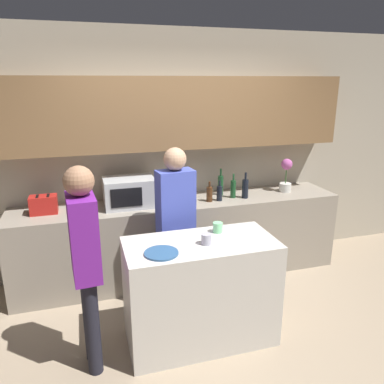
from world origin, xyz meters
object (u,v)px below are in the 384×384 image
object	(u,v)px
potted_plant	(286,175)
bottle_3	(233,189)
microwave	(129,192)
cup_1	(206,239)
bottle_4	(245,188)
plate_on_island	(161,253)
person_center	(85,255)
bottle_2	(221,185)
cup_0	(218,227)
person_left	(176,216)
bottle_0	(209,194)
bottle_1	(219,193)
toaster	(44,205)

from	to	relation	value
potted_plant	bottle_3	size ratio (longest dim) A/B	1.43
microwave	cup_1	xyz separation A→B (m)	(0.45, -1.20, -0.09)
bottle_4	plate_on_island	size ratio (longest dim) A/B	1.13
potted_plant	person_center	distance (m)	2.63
cup_1	bottle_2	bearing A→B (deg)	64.75
cup_0	person_center	size ratio (longest dim) A/B	0.05
cup_1	person_left	xyz separation A→B (m)	(-0.10, 0.61, -0.01)
bottle_0	potted_plant	bearing A→B (deg)	6.16
bottle_0	person_center	size ratio (longest dim) A/B	0.14
bottle_2	person_center	xyz separation A→B (m)	(-1.53, -1.30, -0.05)
bottle_0	cup_1	bearing A→B (deg)	-110.35
cup_0	person_center	world-z (taller)	person_center
person_left	person_center	world-z (taller)	person_center
bottle_0	cup_0	distance (m)	0.92
bottle_1	plate_on_island	bearing A→B (deg)	-127.88
microwave	person_center	world-z (taller)	person_center
bottle_1	bottle_3	world-z (taller)	bottle_3
bottle_3	cup_1	distance (m)	1.35
person_left	bottle_2	bearing A→B (deg)	-143.05
bottle_0	person_left	bearing A→B (deg)	-136.15
bottle_4	cup_1	xyz separation A→B (m)	(-0.83, -1.09, -0.05)
cup_0	person_center	bearing A→B (deg)	-168.52
microwave	toaster	size ratio (longest dim) A/B	2.00
toaster	potted_plant	world-z (taller)	potted_plant
cup_1	bottle_3	bearing A→B (deg)	58.39
toaster	bottle_4	xyz separation A→B (m)	(2.13, -0.10, 0.02)
bottle_1	bottle_3	xyz separation A→B (m)	(0.19, 0.06, 0.02)
bottle_2	bottle_3	world-z (taller)	bottle_2
potted_plant	bottle_1	xyz separation A→B (m)	(-0.88, -0.11, -0.11)
microwave	potted_plant	xyz separation A→B (m)	(1.85, 0.00, 0.05)
bottle_1	cup_1	size ratio (longest dim) A/B	2.63
plate_on_island	cup_0	distance (m)	0.62
microwave	potted_plant	bearing A→B (deg)	0.05
plate_on_island	cup_0	bearing A→B (deg)	26.47
person_left	cup_1	bearing A→B (deg)	92.14
toaster	person_left	bearing A→B (deg)	-26.13
bottle_2	person_center	world-z (taller)	person_center
potted_plant	cup_0	size ratio (longest dim) A/B	4.54
microwave	plate_on_island	world-z (taller)	microwave
potted_plant	cup_1	distance (m)	1.84
toaster	bottle_2	distance (m)	1.91
bottle_0	bottle_2	distance (m)	0.28
person_center	microwave	bearing A→B (deg)	154.19
potted_plant	plate_on_island	size ratio (longest dim) A/B	1.52
bottle_2	potted_plant	bearing A→B (deg)	-6.38
potted_plant	cup_1	world-z (taller)	potted_plant
bottle_2	bottle_3	xyz separation A→B (m)	(0.10, -0.14, -0.01)
bottle_4	microwave	bearing A→B (deg)	175.45
bottle_4	person_center	distance (m)	2.08
plate_on_island	cup_1	world-z (taller)	cup_1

